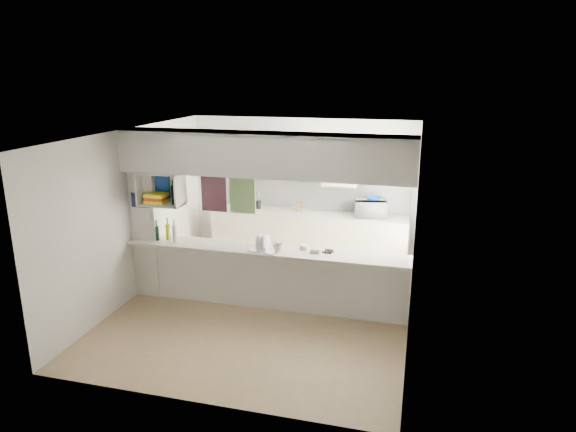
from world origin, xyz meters
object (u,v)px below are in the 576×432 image
(dish_rack, at_px, (265,244))
(wine_bottles, at_px, (167,233))
(microwave, at_px, (371,208))
(bowl, at_px, (374,198))

(dish_rack, distance_m, wine_bottles, 1.57)
(microwave, distance_m, wine_bottles, 3.57)
(microwave, height_order, dish_rack, microwave)
(microwave, relative_size, dish_rack, 1.14)
(bowl, xyz_separation_m, wine_bottles, (-2.90, -2.13, -0.21))
(bowl, relative_size, wine_bottles, 0.74)
(dish_rack, relative_size, wine_bottles, 1.29)
(dish_rack, bearing_deg, wine_bottles, -171.97)
(microwave, bearing_deg, dish_rack, 47.72)
(microwave, distance_m, bowl, 0.19)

